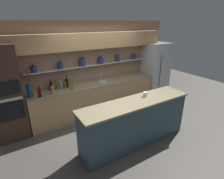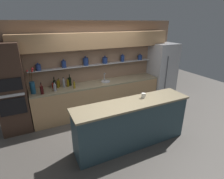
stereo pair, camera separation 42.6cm
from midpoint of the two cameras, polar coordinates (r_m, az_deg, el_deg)
The scene contains 19 objects.
ground_plane at distance 4.49m, azimuth 5.69°, elevation -13.66°, with size 12.00×12.00×0.00m, color #4C4742.
back_wall_unit at distance 5.15m, azimuth -2.63°, elevation 9.87°, with size 5.20×0.44×2.60m.
back_counter_unit at distance 5.20m, azimuth -1.81°, elevation -2.62°, with size 3.73×0.62×0.92m.
island_counter at distance 3.88m, azimuth 9.67°, elevation -10.97°, with size 2.56×0.61×1.02m.
refrigerator at distance 6.22m, azimuth 17.88°, elevation 5.29°, with size 0.78×0.73×1.92m.
oven_tower at distance 4.60m, azimuth -27.90°, elevation -0.14°, with size 0.65×0.64×2.16m.
flower_vase at distance 4.54m, azimuth -22.14°, elevation 0.89°, with size 0.16×0.12×0.64m.
sink_fixture at distance 5.11m, azimuth 0.25°, elevation 2.83°, with size 0.26×0.26×0.25m.
bottle_spirit_0 at distance 4.78m, azimuth -13.05°, elevation 2.00°, with size 0.06×0.06×0.27m.
bottle_oil_1 at distance 4.80m, azimuth -11.79°, elevation 2.00°, with size 0.06×0.06×0.24m.
bottle_spirit_2 at distance 4.56m, azimuth -15.67°, elevation 0.63°, with size 0.07×0.07×0.24m.
bottle_sauce_3 at distance 4.78m, azimuth -16.34°, elevation 1.18°, with size 0.06×0.06×0.18m.
bottle_wine_4 at distance 4.46m, azimuth -19.46°, elevation -0.18°, with size 0.08×0.08×0.29m.
bottle_oil_5 at distance 4.77m, azimuth -14.89°, elevation 1.61°, with size 0.06×0.06×0.24m.
bottle_wine_6 at distance 4.87m, azimuth -11.19°, elevation 2.57°, with size 0.08×0.08×0.32m.
bottle_oil_7 at distance 4.64m, azimuth -9.67°, elevation 1.38°, with size 0.05×0.05×0.22m.
bottle_oil_8 at distance 4.84m, azimuth -14.52°, elevation 1.91°, with size 0.05×0.05×0.23m.
bottle_wine_9 at distance 4.83m, azimuth -15.90°, elevation 1.86°, with size 0.07×0.07×0.29m.
coffee_mug at distance 3.87m, azimuth 13.34°, elevation -1.98°, with size 0.11×0.09×0.10m.
Camera 2 is at (-1.80, -3.21, 2.56)m, focal length 28.00 mm.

